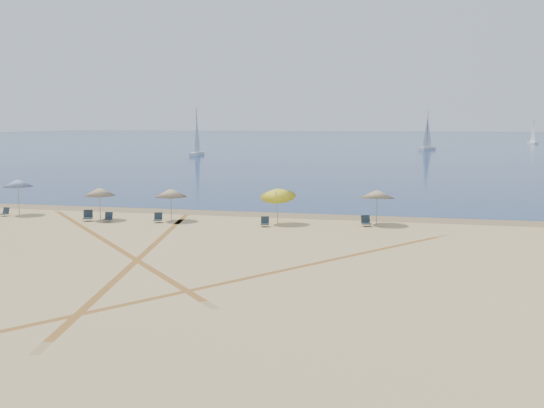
{
  "coord_description": "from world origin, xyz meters",
  "views": [
    {
      "loc": [
        9.11,
        -19.55,
        6.64
      ],
      "look_at": [
        0.0,
        20.0,
        1.3
      ],
      "focal_mm": 41.5,
      "sensor_mm": 36.0,
      "label": 1
    }
  ],
  "objects_px": {
    "chair_3": "(158,218)",
    "chair_5": "(366,221)",
    "chair_1": "(88,216)",
    "umbrella_0": "(18,183)",
    "umbrella_1": "(99,192)",
    "sailboat_2": "(197,141)",
    "umbrella_4": "(377,194)",
    "sailboat_1": "(427,138)",
    "chair_2": "(108,218)",
    "chair_0": "(5,212)",
    "umbrella_2": "(171,193)",
    "umbrella_3": "(278,192)",
    "chair_4": "(265,222)",
    "sailboat_0": "(533,136)"
  },
  "relations": [
    {
      "from": "chair_3",
      "to": "chair_5",
      "type": "xyz_separation_m",
      "value": [
        13.56,
        1.57,
        0.02
      ]
    },
    {
      "from": "chair_1",
      "to": "chair_5",
      "type": "relative_size",
      "value": 1.11
    },
    {
      "from": "chair_3",
      "to": "chair_5",
      "type": "height_order",
      "value": "chair_5"
    },
    {
      "from": "umbrella_0",
      "to": "chair_3",
      "type": "xyz_separation_m",
      "value": [
        11.13,
        -1.01,
        -2.0
      ]
    },
    {
      "from": "umbrella_1",
      "to": "sailboat_2",
      "type": "relative_size",
      "value": 0.25
    },
    {
      "from": "umbrella_4",
      "to": "sailboat_1",
      "type": "height_order",
      "value": "sailboat_1"
    },
    {
      "from": "chair_1",
      "to": "chair_2",
      "type": "bearing_deg",
      "value": -23.9
    },
    {
      "from": "chair_0",
      "to": "chair_1",
      "type": "distance_m",
      "value": 6.89
    },
    {
      "from": "umbrella_2",
      "to": "umbrella_3",
      "type": "height_order",
      "value": "umbrella_3"
    },
    {
      "from": "chair_4",
      "to": "sailboat_1",
      "type": "bearing_deg",
      "value": 72.91
    },
    {
      "from": "chair_4",
      "to": "chair_2",
      "type": "bearing_deg",
      "value": 171.35
    },
    {
      "from": "umbrella_1",
      "to": "chair_1",
      "type": "distance_m",
      "value": 1.82
    },
    {
      "from": "umbrella_4",
      "to": "sailboat_2",
      "type": "relative_size",
      "value": 0.26
    },
    {
      "from": "chair_1",
      "to": "sailboat_1",
      "type": "xyz_separation_m",
      "value": [
        23.73,
        113.76,
        2.41
      ]
    },
    {
      "from": "umbrella_0",
      "to": "chair_5",
      "type": "distance_m",
      "value": 24.78
    },
    {
      "from": "chair_0",
      "to": "sailboat_2",
      "type": "height_order",
      "value": "sailboat_2"
    },
    {
      "from": "sailboat_1",
      "to": "sailboat_2",
      "type": "distance_m",
      "value": 56.31
    },
    {
      "from": "umbrella_2",
      "to": "chair_1",
      "type": "height_order",
      "value": "umbrella_2"
    },
    {
      "from": "umbrella_1",
      "to": "chair_1",
      "type": "relative_size",
      "value": 2.56
    },
    {
      "from": "umbrella_0",
      "to": "chair_1",
      "type": "height_order",
      "value": "umbrella_0"
    },
    {
      "from": "sailboat_1",
      "to": "sailboat_2",
      "type": "height_order",
      "value": "sailboat_2"
    },
    {
      "from": "chair_2",
      "to": "sailboat_1",
      "type": "relative_size",
      "value": 0.08
    },
    {
      "from": "chair_4",
      "to": "chair_5",
      "type": "relative_size",
      "value": 0.87
    },
    {
      "from": "umbrella_2",
      "to": "chair_4",
      "type": "distance_m",
      "value": 6.94
    },
    {
      "from": "chair_1",
      "to": "chair_2",
      "type": "relative_size",
      "value": 1.29
    },
    {
      "from": "umbrella_3",
      "to": "sailboat_2",
      "type": "distance_m",
      "value": 84.22
    },
    {
      "from": "umbrella_2",
      "to": "umbrella_1",
      "type": "bearing_deg",
      "value": -171.1
    },
    {
      "from": "chair_2",
      "to": "sailboat_0",
      "type": "relative_size",
      "value": 0.09
    },
    {
      "from": "sailboat_0",
      "to": "sailboat_2",
      "type": "height_order",
      "value": "sailboat_2"
    },
    {
      "from": "umbrella_4",
      "to": "chair_3",
      "type": "bearing_deg",
      "value": -170.54
    },
    {
      "from": "chair_1",
      "to": "sailboat_2",
      "type": "distance_m",
      "value": 81.63
    },
    {
      "from": "umbrella_0",
      "to": "chair_4",
      "type": "bearing_deg",
      "value": -3.17
    },
    {
      "from": "chair_1",
      "to": "sailboat_1",
      "type": "relative_size",
      "value": 0.1
    },
    {
      "from": "umbrella_0",
      "to": "chair_2",
      "type": "height_order",
      "value": "umbrella_0"
    },
    {
      "from": "umbrella_0",
      "to": "sailboat_2",
      "type": "bearing_deg",
      "value": 100.44
    },
    {
      "from": "umbrella_4",
      "to": "sailboat_1",
      "type": "bearing_deg",
      "value": 87.58
    },
    {
      "from": "umbrella_3",
      "to": "chair_4",
      "type": "bearing_deg",
      "value": -117.69
    },
    {
      "from": "chair_4",
      "to": "chair_5",
      "type": "height_order",
      "value": "chair_5"
    },
    {
      "from": "umbrella_4",
      "to": "chair_4",
      "type": "height_order",
      "value": "umbrella_4"
    },
    {
      "from": "chair_5",
      "to": "umbrella_3",
      "type": "bearing_deg",
      "value": 166.84
    },
    {
      "from": "umbrella_3",
      "to": "chair_0",
      "type": "xyz_separation_m",
      "value": [
        -19.59,
        -0.91,
        -1.81
      ]
    },
    {
      "from": "chair_1",
      "to": "sailboat_1",
      "type": "height_order",
      "value": "sailboat_1"
    },
    {
      "from": "chair_1",
      "to": "chair_2",
      "type": "height_order",
      "value": "chair_1"
    },
    {
      "from": "umbrella_0",
      "to": "sailboat_0",
      "type": "height_order",
      "value": "sailboat_0"
    },
    {
      "from": "umbrella_4",
      "to": "sailboat_2",
      "type": "bearing_deg",
      "value": 117.47
    },
    {
      "from": "chair_0",
      "to": "sailboat_0",
      "type": "height_order",
      "value": "sailboat_0"
    },
    {
      "from": "umbrella_3",
      "to": "chair_0",
      "type": "distance_m",
      "value": 19.7
    },
    {
      "from": "chair_1",
      "to": "sailboat_2",
      "type": "relative_size",
      "value": 0.1
    },
    {
      "from": "umbrella_3",
      "to": "chair_2",
      "type": "height_order",
      "value": "umbrella_3"
    },
    {
      "from": "chair_3",
      "to": "chair_5",
      "type": "relative_size",
      "value": 0.93
    }
  ]
}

